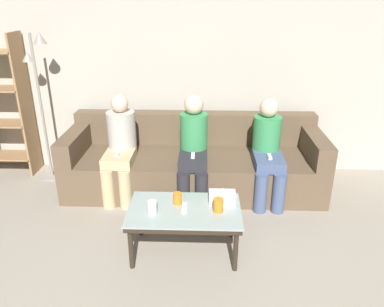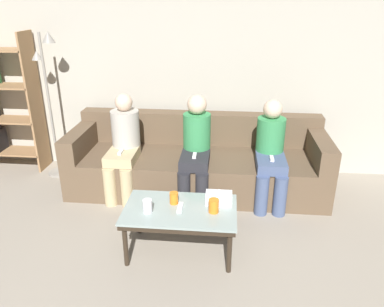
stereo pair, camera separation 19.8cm
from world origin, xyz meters
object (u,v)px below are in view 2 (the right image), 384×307
(cup_near_right, at_px, (148,206))
(cup_far_center, at_px, (214,206))
(coffee_table, at_px, (180,213))
(tissue_box, at_px, (219,198))
(seated_person_left_end, at_px, (124,144))
(seated_person_mid_left, at_px, (196,146))
(cup_near_left, at_px, (174,198))
(game_remote, at_px, (180,207))
(standing_lamp, at_px, (49,91))
(seated_person_mid_right, at_px, (271,151))
(couch, at_px, (197,163))

(cup_near_right, height_order, cup_far_center, cup_far_center)
(coffee_table, xyz_separation_m, tissue_box, (0.31, 0.11, 0.10))
(cup_far_center, bearing_deg, seated_person_left_end, 134.59)
(cup_near_right, distance_m, seated_person_left_end, 1.18)
(coffee_table, height_order, seated_person_mid_left, seated_person_mid_left)
(cup_near_left, bearing_deg, game_remote, -51.94)
(game_remote, bearing_deg, seated_person_left_end, 126.30)
(cup_near_left, relative_size, cup_near_right, 0.89)
(standing_lamp, distance_m, seated_person_mid_right, 2.55)
(standing_lamp, bearing_deg, tissue_box, -32.52)
(tissue_box, relative_size, seated_person_left_end, 0.20)
(cup_near_right, bearing_deg, couch, 77.14)
(couch, distance_m, seated_person_mid_right, 0.85)
(couch, bearing_deg, seated_person_mid_right, -16.44)
(seated_person_left_end, bearing_deg, game_remote, -53.70)
(cup_near_left, xyz_separation_m, seated_person_mid_left, (0.10, 0.90, 0.11))
(seated_person_mid_right, bearing_deg, cup_near_right, -135.20)
(cup_far_center, height_order, standing_lamp, standing_lamp)
(tissue_box, bearing_deg, seated_person_left_end, 139.84)
(game_remote, xyz_separation_m, seated_person_mid_right, (0.81, 0.98, 0.13))
(couch, height_order, game_remote, couch)
(tissue_box, xyz_separation_m, seated_person_left_end, (-1.04, 0.88, 0.11))
(cup_far_center, relative_size, seated_person_mid_right, 0.11)
(cup_near_left, height_order, seated_person_left_end, seated_person_left_end)
(seated_person_mid_right, bearing_deg, tissue_box, -120.13)
(standing_lamp, distance_m, seated_person_left_end, 1.11)
(game_remote, height_order, seated_person_mid_left, seated_person_mid_left)
(cup_far_center, xyz_separation_m, tissue_box, (0.04, 0.14, -0.01))
(coffee_table, relative_size, seated_person_mid_right, 0.87)
(tissue_box, relative_size, seated_person_mid_left, 0.20)
(seated_person_left_end, xyz_separation_m, seated_person_mid_left, (0.77, -0.01, 0.00))
(seated_person_mid_right, bearing_deg, cup_far_center, -118.16)
(tissue_box, distance_m, standing_lamp, 2.41)
(couch, xyz_separation_m, seated_person_left_end, (-0.77, -0.21, 0.28))
(cup_near_left, height_order, tissue_box, tissue_box)
(tissue_box, xyz_separation_m, game_remote, (-0.31, -0.11, -0.04))
(cup_far_center, distance_m, seated_person_left_end, 1.43)
(cup_near_left, bearing_deg, cup_near_right, -140.40)
(coffee_table, distance_m, seated_person_left_end, 1.25)
(couch, xyz_separation_m, seated_person_mid_right, (0.77, -0.23, 0.27))
(couch, xyz_separation_m, cup_near_right, (-0.29, -1.28, 0.18))
(couch, bearing_deg, seated_person_mid_left, -90.00)
(couch, relative_size, cup_near_left, 27.70)
(couch, relative_size, tissue_box, 12.60)
(tissue_box, relative_size, game_remote, 1.47)
(couch, height_order, cup_near_left, couch)
(cup_near_right, bearing_deg, seated_person_mid_left, 74.56)
(seated_person_left_end, bearing_deg, couch, 15.38)
(couch, relative_size, coffee_table, 3.01)
(cup_near_left, distance_m, game_remote, 0.11)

